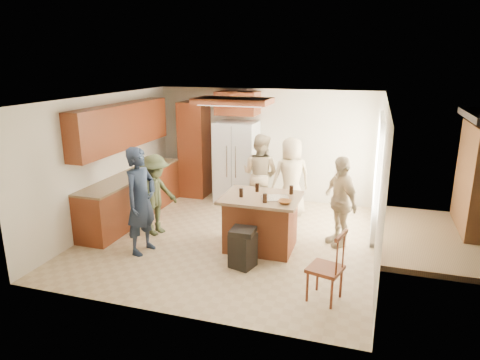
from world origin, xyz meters
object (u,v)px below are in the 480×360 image
(person_behind_right, at_px, (291,177))
(person_counter, at_px, (155,195))
(person_front_left, at_px, (141,201))
(kitchen_island, at_px, (261,222))
(trash_bin, at_px, (243,248))
(spindle_chair, at_px, (327,269))
(refrigerator, at_px, (237,162))
(person_behind_left, at_px, (260,174))
(person_side_right, at_px, (340,201))

(person_behind_right, bearing_deg, person_counter, 8.15)
(person_front_left, bearing_deg, kitchen_island, -59.28)
(person_behind_right, relative_size, trash_bin, 2.59)
(person_behind_right, height_order, kitchen_island, person_behind_right)
(kitchen_island, height_order, spindle_chair, spindle_chair)
(kitchen_island, xyz_separation_m, spindle_chair, (1.25, -1.33, -0.02))
(person_behind_right, bearing_deg, spindle_chair, 79.82)
(person_counter, bearing_deg, trash_bin, -92.36)
(person_front_left, xyz_separation_m, trash_bin, (1.75, -0.04, -0.57))
(refrigerator, distance_m, kitchen_island, 2.66)
(person_behind_left, xyz_separation_m, refrigerator, (-0.71, 0.61, 0.07))
(kitchen_island, height_order, trash_bin, kitchen_island)
(person_side_right, xyz_separation_m, spindle_chair, (0.00, -1.90, -0.33))
(person_front_left, bearing_deg, refrigerator, -2.57)
(spindle_chair, bearing_deg, person_side_right, 90.04)
(person_behind_left, relative_size, person_side_right, 1.06)
(person_front_left, bearing_deg, spindle_chair, -91.72)
(person_counter, xyz_separation_m, trash_bin, (1.91, -0.80, -0.43))
(person_behind_left, height_order, refrigerator, refrigerator)
(person_counter, relative_size, refrigerator, 0.83)
(person_behind_right, relative_size, person_counter, 1.09)
(person_front_left, xyz_separation_m, person_behind_left, (1.37, 2.44, -0.06))
(person_front_left, relative_size, trash_bin, 2.84)
(person_side_right, xyz_separation_m, kitchen_island, (-1.25, -0.56, -0.31))
(person_behind_right, xyz_separation_m, kitchen_island, (-0.18, -1.73, -0.34))
(person_behind_left, bearing_deg, person_behind_right, -166.54)
(person_front_left, xyz_separation_m, refrigerator, (0.66, 3.06, 0.01))
(person_counter, distance_m, kitchen_island, 2.02)
(kitchen_island, bearing_deg, refrigerator, 116.71)
(person_behind_left, bearing_deg, kitchen_island, 119.36)
(refrigerator, bearing_deg, trash_bin, -70.59)
(person_front_left, distance_m, person_behind_left, 2.80)
(person_front_left, bearing_deg, person_side_right, -57.94)
(person_side_right, relative_size, person_counter, 1.06)
(person_front_left, xyz_separation_m, person_behind_right, (2.02, 2.44, -0.08))
(person_side_right, distance_m, spindle_chair, 1.93)
(person_front_left, bearing_deg, person_counter, 21.39)
(person_counter, height_order, kitchen_island, person_counter)
(person_behind_right, distance_m, person_side_right, 1.58)
(person_behind_left, relative_size, kitchen_island, 1.30)
(person_front_left, relative_size, spindle_chair, 1.80)
(person_front_left, height_order, person_behind_right, person_front_left)
(person_front_left, distance_m, person_behind_right, 3.17)
(kitchen_island, bearing_deg, trash_bin, -96.89)
(person_behind_right, distance_m, trash_bin, 2.54)
(person_side_right, height_order, kitchen_island, person_side_right)
(person_front_left, distance_m, refrigerator, 3.13)
(person_behind_right, height_order, person_side_right, person_behind_right)
(person_behind_right, xyz_separation_m, trash_bin, (-0.27, -2.47, -0.50))
(person_counter, height_order, refrigerator, refrigerator)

